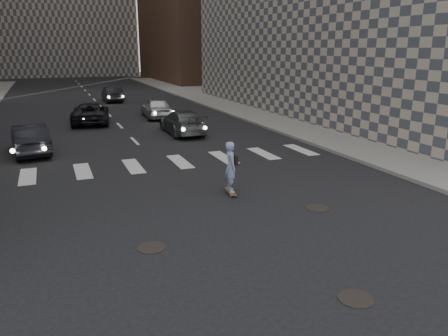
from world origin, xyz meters
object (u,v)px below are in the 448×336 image
Objects in this scene: skateboarder at (231,167)px; traffic_car_c at (91,113)px; traffic_car_b at (182,122)px; traffic_car_e at (112,94)px; traffic_car_a at (30,139)px; traffic_car_d at (156,107)px.

traffic_car_c is at bearing 109.37° from skateboarder.
skateboarder reaches higher than traffic_car_c.
traffic_car_b is 7.09m from traffic_car_c.
traffic_car_c is (-4.48, 5.49, 0.00)m from traffic_car_b.
traffic_car_b is 16.99m from traffic_car_e.
traffic_car_a is at bearing 71.17° from traffic_car_e.
skateboarder is at bearing 107.88° from traffic_car_c.
traffic_car_d is at bearing -89.13° from traffic_car_b.
traffic_car_b is 1.11× the size of traffic_car_e.
traffic_car_e is (0.01, 27.75, -0.26)m from skateboarder.
traffic_car_d reaches higher than traffic_car_e.
traffic_car_a is at bearing 73.51° from traffic_car_c.
traffic_car_a is 8.15m from traffic_car_b.
traffic_car_b is at bearing 91.04° from skateboarder.
traffic_car_b is at bearing 94.81° from traffic_car_e.
traffic_car_d is (4.46, 0.75, 0.05)m from traffic_car_c.
skateboarder is 0.37× the size of traffic_car_c.
traffic_car_d is 10.79m from traffic_car_e.
traffic_car_b is at bearing 94.01° from traffic_car_d.
traffic_car_b is (7.88, 2.08, -0.02)m from traffic_car_a.
traffic_car_a is at bearing 135.05° from skateboarder.
traffic_car_c is 4.52m from traffic_car_d.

